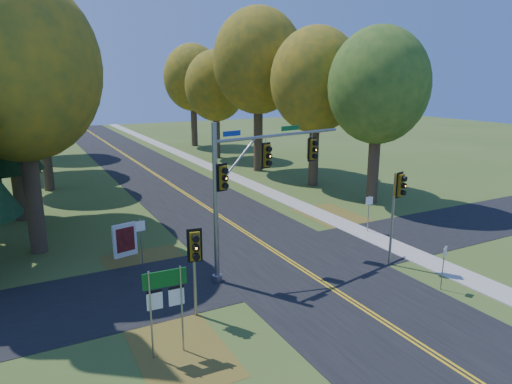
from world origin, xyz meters
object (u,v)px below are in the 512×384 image
traffic_mast (251,176)px  info_kiosk (125,240)px  route_sign_cluster (166,295)px  east_signal_pole (398,195)px

traffic_mast → info_kiosk: (-4.98, 4.72, -3.79)m
route_sign_cluster → info_kiosk: (0.67, 9.57, -1.30)m
route_sign_cluster → traffic_mast: bearing=43.5°
route_sign_cluster → info_kiosk: bearing=88.9°
traffic_mast → route_sign_cluster: traffic_mast is taller
traffic_mast → east_signal_pole: size_ratio=1.65×
route_sign_cluster → info_kiosk: route_sign_cluster is taller
traffic_mast → east_signal_pole: 7.15m
traffic_mast → info_kiosk: bearing=124.7°
traffic_mast → east_signal_pole: (6.51, -2.76, -1.07)m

